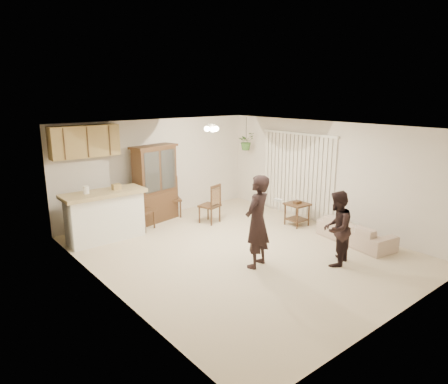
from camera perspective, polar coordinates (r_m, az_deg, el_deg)
floor at (r=8.24m, az=2.40°, el=-8.41°), size 6.50×6.50×0.00m
ceiling at (r=7.64m, az=2.59°, el=9.19°), size 5.50×6.50×0.02m
wall_back at (r=10.44m, az=-9.46°, el=3.38°), size 5.50×0.02×2.50m
wall_front at (r=5.94m, az=23.94°, el=-5.81°), size 5.50×0.02×2.50m
wall_left at (r=6.42m, az=-16.21°, el=-3.68°), size 0.02×6.50×2.50m
wall_right at (r=9.85m, az=14.54°, el=2.49°), size 0.02×6.50×2.50m
breakfast_bar at (r=9.05m, az=-16.59°, el=-3.57°), size 1.60×0.55×1.00m
bar_top at (r=8.90m, az=-16.83°, el=-0.19°), size 1.75×0.70×0.08m
upper_cabinets at (r=9.37m, az=-19.29°, el=6.85°), size 1.50×0.34×0.70m
vertical_blinds at (r=10.40m, az=10.38°, el=2.45°), size 0.06×2.30×2.10m
ceiling_fixture at (r=8.70m, az=-1.75°, el=9.11°), size 0.36×0.36×0.20m
hanging_plant at (r=11.02m, az=3.18°, el=7.25°), size 0.43×0.37×0.48m
plant_cord at (r=10.98m, az=3.20°, el=8.93°), size 0.01×0.01×0.65m
sofa at (r=9.00m, az=18.33°, el=-4.70°), size 1.01×1.96×0.73m
adult at (r=7.27m, az=4.77°, el=-3.98°), size 0.76×0.62×1.80m
child at (r=7.68m, az=15.76°, el=-5.26°), size 0.79×0.70×1.35m
china_hutch at (r=10.04m, az=-9.78°, el=1.13°), size 1.28×0.70×1.90m
side_table at (r=9.84m, az=10.37°, el=-3.09°), size 0.52×0.52×0.61m
chair_bar at (r=9.57m, az=-11.52°, el=-3.63°), size 0.61×0.61×1.02m
chair_hutch_left at (r=10.47m, az=-7.48°, el=-1.92°), size 0.58×0.58×1.03m
chair_hutch_right at (r=9.89m, az=-2.07°, el=-2.85°), size 0.54×0.54×0.98m
controller_adult at (r=6.99m, az=7.79°, el=-1.17°), size 0.09×0.16×0.05m
controller_child at (r=7.55m, az=18.26°, el=-4.24°), size 0.08×0.13×0.04m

